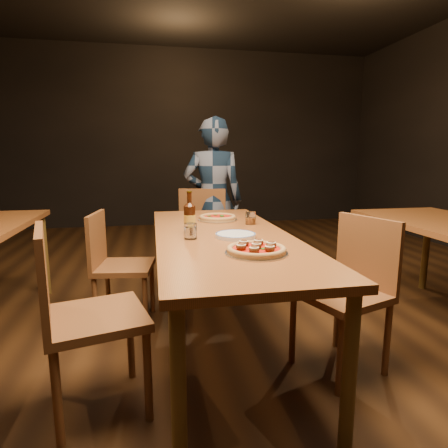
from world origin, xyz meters
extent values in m
plane|color=black|center=(0.00, 0.00, 0.00)|extent=(9.00, 9.00, 0.00)
plane|color=black|center=(0.00, 4.50, 1.50)|extent=(7.00, 0.00, 7.00)
cube|color=brown|center=(0.00, 0.00, 0.73)|extent=(0.80, 2.00, 0.04)
cylinder|color=brown|center=(-0.34, -0.94, 0.35)|extent=(0.06, 0.06, 0.71)
cylinder|color=brown|center=(-0.34, 0.94, 0.35)|extent=(0.06, 0.06, 0.71)
cylinder|color=brown|center=(0.34, -0.94, 0.35)|extent=(0.06, 0.06, 0.71)
cylinder|color=brown|center=(0.34, 0.94, 0.35)|extent=(0.06, 0.06, 0.71)
cylinder|color=brown|center=(-1.36, 1.24, 0.35)|extent=(0.06, 0.06, 0.71)
cylinder|color=brown|center=(1.36, 0.74, 0.35)|extent=(0.06, 0.06, 0.71)
cylinder|color=brown|center=(2.04, 0.74, 0.35)|extent=(0.06, 0.06, 0.71)
cylinder|color=#B7B7BF|center=(0.08, -0.48, 0.75)|extent=(0.31, 0.31, 0.01)
cylinder|color=tan|center=(0.08, -0.48, 0.76)|extent=(0.29, 0.29, 0.02)
torus|color=tan|center=(0.08, -0.48, 0.77)|extent=(0.29, 0.29, 0.03)
cylinder|color=#B11E0A|center=(0.08, -0.48, 0.77)|extent=(0.23, 0.23, 0.00)
cylinder|color=#B7B7BF|center=(0.06, 0.49, 0.75)|extent=(0.29, 0.29, 0.01)
cylinder|color=tan|center=(0.06, 0.49, 0.76)|extent=(0.27, 0.27, 0.02)
torus|color=tan|center=(0.06, 0.49, 0.77)|extent=(0.27, 0.27, 0.03)
cylinder|color=#B11E0A|center=(0.06, 0.49, 0.77)|extent=(0.20, 0.20, 0.00)
cylinder|color=white|center=(0.06, -0.11, 0.76)|extent=(0.23, 0.23, 0.02)
cylinder|color=black|center=(-0.19, 0.05, 0.83)|extent=(0.07, 0.07, 0.17)
cylinder|color=black|center=(-0.19, 0.05, 0.96)|extent=(0.03, 0.03, 0.08)
cylinder|color=gold|center=(-0.19, 0.05, 0.83)|extent=(0.07, 0.07, 0.06)
cylinder|color=white|center=(-0.20, -0.10, 0.79)|extent=(0.07, 0.07, 0.09)
cylinder|color=#9A4A11|center=(0.25, 0.28, 0.79)|extent=(0.07, 0.07, 0.09)
imported|color=black|center=(0.17, 1.38, 0.79)|extent=(0.64, 0.48, 1.57)
camera|label=1|loc=(-0.41, -2.18, 1.22)|focal=30.00mm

